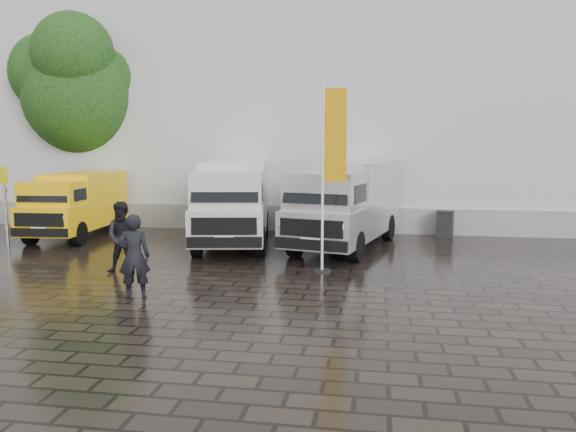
% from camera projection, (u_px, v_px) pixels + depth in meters
% --- Properties ---
extents(ground, '(120.00, 120.00, 0.00)m').
position_uv_depth(ground, '(294.00, 279.00, 14.52)').
color(ground, black).
rests_on(ground, ground).
extents(exhibition_hall, '(44.00, 16.00, 12.00)m').
position_uv_depth(exhibition_hall, '(380.00, 94.00, 29.07)').
color(exhibition_hall, silver).
rests_on(exhibition_hall, ground).
extents(hall_plinth, '(44.00, 0.15, 1.00)m').
position_uv_depth(hall_plinth, '(376.00, 220.00, 21.90)').
color(hall_plinth, gray).
rests_on(hall_plinth, ground).
extents(van_yellow, '(2.33, 5.28, 2.38)m').
position_uv_depth(van_yellow, '(76.00, 206.00, 20.86)').
color(van_yellow, yellow).
rests_on(van_yellow, ground).
extents(van_white, '(3.36, 6.95, 2.89)m').
position_uv_depth(van_white, '(234.00, 203.00, 19.39)').
color(van_white, silver).
rests_on(van_white, ground).
extents(van_silver, '(3.71, 6.96, 2.87)m').
position_uv_depth(van_silver, '(346.00, 205.00, 18.76)').
color(van_silver, '#BABDBF').
rests_on(van_silver, ground).
extents(flagpole, '(0.88, 0.50, 5.14)m').
position_uv_depth(flagpole, '(330.00, 166.00, 15.04)').
color(flagpole, black).
rests_on(flagpole, ground).
extents(tree, '(5.04, 5.04, 9.05)m').
position_uv_depth(tree, '(83.00, 89.00, 24.17)').
color(tree, black).
rests_on(tree, ground).
extents(wheelie_bin, '(0.72, 0.72, 1.00)m').
position_uv_depth(wheelie_bin, '(445.00, 224.00, 20.94)').
color(wheelie_bin, black).
rests_on(wheelie_bin, ground).
extents(person_front, '(0.82, 0.67, 1.94)m').
position_uv_depth(person_front, '(134.00, 256.00, 12.63)').
color(person_front, black).
rests_on(person_front, ground).
extents(person_tent, '(1.12, 0.98, 1.95)m').
position_uv_depth(person_tent, '(124.00, 238.00, 15.11)').
color(person_tent, black).
rests_on(person_tent, ground).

